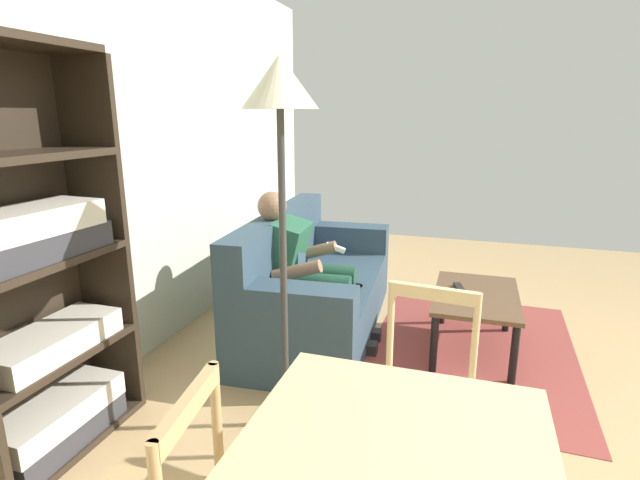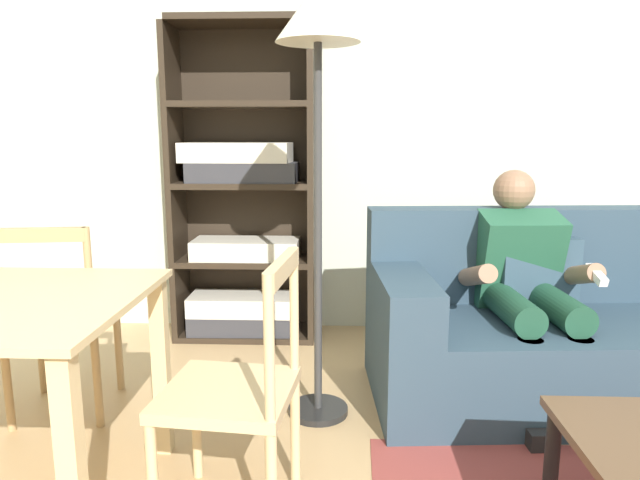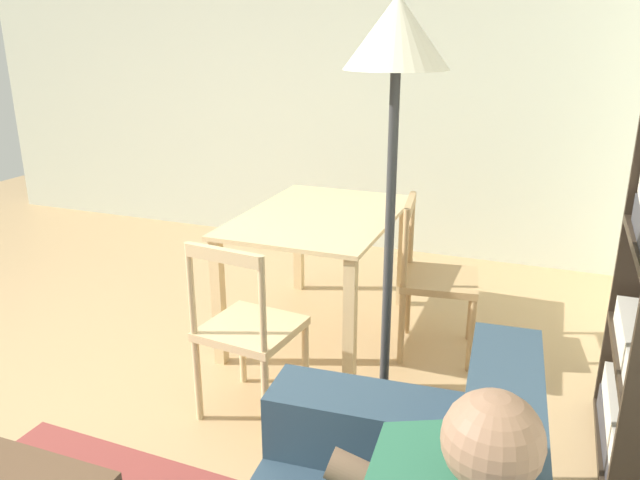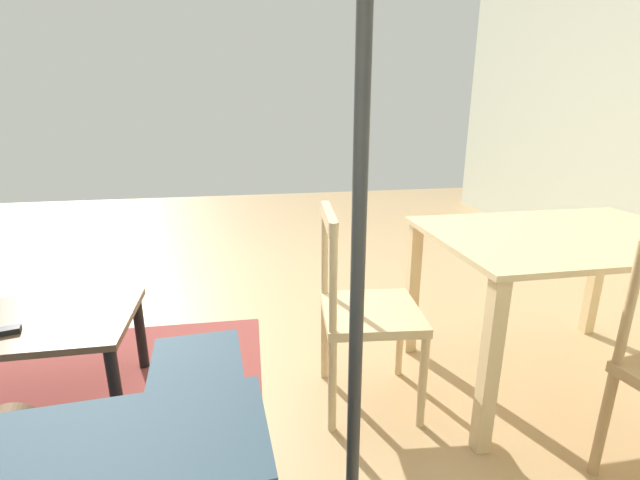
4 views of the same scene
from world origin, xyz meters
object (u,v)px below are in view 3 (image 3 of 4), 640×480
Objects in this scene: dining_chair_near_wall at (435,279)px; dining_chair_facing_couch at (248,330)px; dining_table at (320,233)px; floor_lamp at (395,86)px.

dining_chair_near_wall is 1.18m from dining_chair_facing_couch.
dining_table is 1.70m from floor_lamp.
floor_lamp is at bearing 31.48° from dining_table.
dining_chair_near_wall is at bearing 89.66° from dining_table.
floor_lamp is (1.19, 0.03, 1.16)m from dining_chair_near_wall.
dining_chair_near_wall and dining_chair_facing_couch have the same top height.
dining_table is 1.36× the size of dining_chair_near_wall.
dining_chair_near_wall is 1.66m from floor_lamp.
dining_table is 1.36× the size of dining_chair_facing_couch.
dining_chair_facing_couch is 1.40m from floor_lamp.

